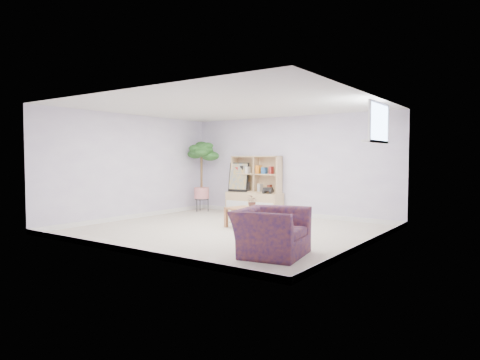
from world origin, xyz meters
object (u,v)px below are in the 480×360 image
Objects in this scene: storage_unit at (254,185)px; floor_tree at (202,176)px; coffee_table at (250,219)px; armchair at (271,229)px.

floor_tree reaches higher than storage_unit.
armchair is (1.52, -1.73, 0.18)m from coffee_table.
storage_unit is at bearing 135.59° from coffee_table.
floor_tree is at bearing -167.99° from storage_unit.
coffee_table is at bearing 31.46° from armchair.
armchair is (4.10, -3.29, -0.54)m from floor_tree.
storage_unit is 0.79× the size of floor_tree.
coffee_table is (1.14, -1.87, -0.52)m from storage_unit.
storage_unit reaches higher than armchair.
floor_tree reaches higher than armchair.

